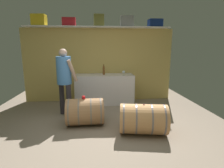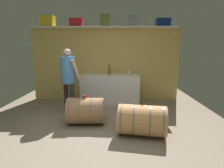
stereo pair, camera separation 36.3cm
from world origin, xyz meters
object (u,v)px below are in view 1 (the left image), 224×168
toolcase_olive (99,21)px  toolcase_navy (155,23)px  wine_bottle_amber (104,70)px  wine_glass (124,72)px  work_cabinet (105,89)px  tasting_cup (84,97)px  wine_barrel_far (143,119)px  wine_barrel_near (85,112)px  toolcase_grey (127,21)px  toolcase_yellow (39,20)px  winemaker_pouring (64,75)px  toolcase_red (69,22)px

toolcase_olive → toolcase_navy: bearing=-2.5°
wine_bottle_amber → wine_glass: bearing=-21.2°
wine_bottle_amber → wine_glass: wine_bottle_amber is taller
work_cabinet → tasting_cup: bearing=-108.8°
toolcase_olive → toolcase_navy: 1.66m
wine_glass → wine_barrel_far: bearing=-86.0°
wine_glass → wine_barrel_near: wine_glass is taller
wine_barrel_near → wine_barrel_far: wine_barrel_far is taller
toolcase_navy → wine_barrel_near: toolcase_navy is taller
toolcase_grey → tasting_cup: toolcase_grey is taller
toolcase_yellow → toolcase_grey: size_ratio=1.01×
toolcase_navy → toolcase_olive: bearing=-179.8°
work_cabinet → toolcase_grey: bearing=18.0°
toolcase_yellow → toolcase_navy: (3.32, 0.00, -0.04)m
toolcase_grey → wine_barrel_far: toolcase_grey is taller
toolcase_olive → toolcase_grey: size_ratio=0.88×
toolcase_navy → wine_barrel_far: (-0.86, -2.22, -2.05)m
toolcase_navy → tasting_cup: bearing=-139.7°
work_cabinet → winemaker_pouring: size_ratio=1.05×
wine_bottle_amber → toolcase_navy: bearing=8.1°
toolcase_red → wine_bottle_amber: size_ratio=1.22×
toolcase_grey → toolcase_navy: bearing=3.3°
toolcase_yellow → wine_glass: toolcase_yellow is taller
toolcase_grey → winemaker_pouring: bearing=-143.0°
toolcase_navy → wine_barrel_far: bearing=-111.1°
toolcase_grey → wine_bottle_amber: size_ratio=1.24×
work_cabinet → wine_barrel_near: 1.57m
toolcase_grey → wine_glass: bearing=-105.2°
toolcase_red → toolcase_navy: size_ratio=0.94×
toolcase_grey → wine_barrel_far: bearing=-87.2°
wine_glass → toolcase_navy: bearing=23.6°
toolcase_grey → wine_glass: 1.50m
toolcase_yellow → wine_glass: (2.33, -0.43, -1.43)m
toolcase_grey → wine_glass: size_ratio=2.62×
toolcase_grey → work_cabinet: (-0.68, -0.22, -1.95)m
wine_glass → wine_bottle_amber: bearing=158.8°
toolcase_navy → wine_bottle_amber: toolcase_navy is taller
wine_barrel_near → wine_barrel_far: (1.14, -0.51, 0.00)m
toolcase_red → winemaker_pouring: (-0.01, -1.11, -1.36)m
wine_glass → tasting_cup: size_ratio=2.02×
toolcase_grey → toolcase_red: bearing=-176.7°
toolcase_yellow → work_cabinet: size_ratio=0.22×
wine_bottle_amber → winemaker_pouring: bearing=-137.4°
toolcase_olive → wine_barrel_far: bearing=-72.8°
toolcase_navy → tasting_cup: 3.17m
wine_barrel_far → toolcase_red: bearing=135.8°
toolcase_red → wine_glass: (1.51, -0.43, -1.39)m
toolcase_red → wine_glass: 2.10m
wine_bottle_amber → winemaker_pouring: size_ratio=0.19×
toolcase_grey → tasting_cup: (-1.18, -1.71, -1.78)m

